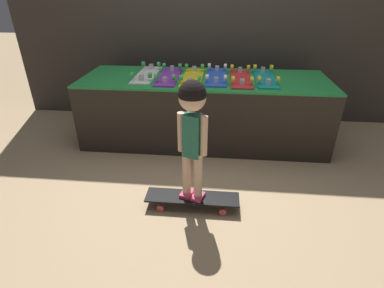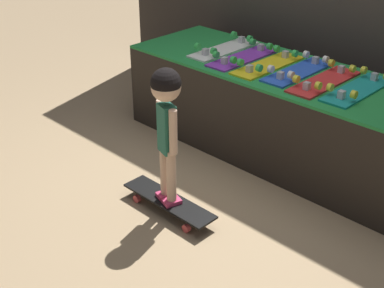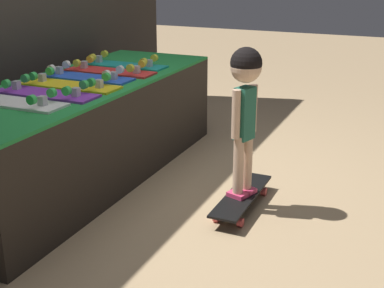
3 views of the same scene
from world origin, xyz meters
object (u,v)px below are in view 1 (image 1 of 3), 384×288
Objects in this scene: skateboard_white_on_rack at (147,74)px; skateboard_purple_on_rack at (169,76)px; skateboard_blue_on_rack at (217,76)px; child at (192,120)px; skateboard_yellow_on_rack at (193,77)px; skateboard_on_floor at (192,198)px; skateboard_teal_on_rack at (265,77)px; skateboard_red_on_rack at (241,78)px.

skateboard_purple_on_rack is (0.24, -0.05, 0.00)m from skateboard_white_on_rack.
child is at bearing -96.39° from skateboard_blue_on_rack.
skateboard_yellow_on_rack is 0.94× the size of skateboard_on_floor.
child is at bearing -117.55° from skateboard_teal_on_rack.
skateboard_red_on_rack is at bearing 71.97° from skateboard_on_floor.
child is at bearing -108.03° from skateboard_red_on_rack.
skateboard_on_floor is (0.34, -1.13, -0.62)m from skateboard_purple_on_rack.
skateboard_red_on_rack is 1.34m from skateboard_on_floor.
skateboard_on_floor is at bearing -108.03° from skateboard_red_on_rack.
skateboard_on_floor is at bearing -84.63° from skateboard_yellow_on_rack.
skateboard_teal_on_rack is (0.71, 0.03, 0.00)m from skateboard_yellow_on_rack.
skateboard_yellow_on_rack is 1.29m from skateboard_on_floor.
skateboard_red_on_rack is (0.95, -0.05, 0.00)m from skateboard_white_on_rack.
skateboard_white_on_rack and skateboard_yellow_on_rack have the same top height.
skateboard_white_on_rack is at bearing 168.15° from skateboard_purple_on_rack.
skateboard_yellow_on_rack is 0.74× the size of child.
skateboard_on_floor is 0.64m from child.
skateboard_purple_on_rack is at bearing -11.85° from skateboard_white_on_rack.
skateboard_red_on_rack reaches higher than skateboard_on_floor.
skateboard_purple_on_rack is at bearing 179.17° from skateboard_yellow_on_rack.
skateboard_white_on_rack is 1.00× the size of skateboard_red_on_rack.
skateboard_white_on_rack is at bearing 179.15° from skateboard_blue_on_rack.
skateboard_red_on_rack is at bearing 0.08° from skateboard_purple_on_rack.
skateboard_white_on_rack reaches higher than skateboard_on_floor.
skateboard_blue_on_rack is 1.00× the size of skateboard_teal_on_rack.
child reaches higher than skateboard_red_on_rack.
skateboard_blue_on_rack is (0.71, -0.01, 0.00)m from skateboard_white_on_rack.
skateboard_yellow_on_rack is (0.24, -0.00, 0.00)m from skateboard_purple_on_rack.
skateboard_on_floor is at bearing -96.39° from skateboard_blue_on_rack.
skateboard_white_on_rack is at bearing 177.05° from skateboard_red_on_rack.
skateboard_purple_on_rack reaches higher than skateboard_on_floor.
skateboard_teal_on_rack is 1.45m from skateboard_on_floor.
child reaches higher than skateboard_teal_on_rack.
skateboard_yellow_on_rack is at bearing -179.47° from skateboard_red_on_rack.
skateboard_white_on_rack is 1.00× the size of skateboard_yellow_on_rack.
skateboard_yellow_on_rack reaches higher than skateboard_on_floor.
skateboard_on_floor is at bearing -73.12° from skateboard_purple_on_rack.
skateboard_red_on_rack is 1.00× the size of skateboard_teal_on_rack.
skateboard_blue_on_rack and skateboard_red_on_rack have the same top height.
child is (-0.61, -1.16, 0.02)m from skateboard_teal_on_rack.
skateboard_blue_on_rack is 0.74× the size of child.
skateboard_purple_on_rack is 1.00× the size of skateboard_yellow_on_rack.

